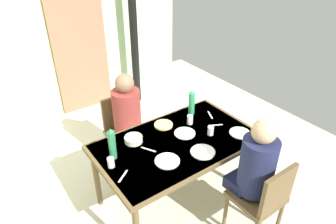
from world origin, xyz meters
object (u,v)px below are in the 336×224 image
at_px(chair_far_diner, 123,128).
at_px(serving_bowl_center, 134,139).
at_px(water_bottle_green_far, 192,103).
at_px(chair_near_diner, 263,198).
at_px(person_far_diner, 127,112).
at_px(water_bottle_green_near, 112,144).
at_px(person_near_diner, 256,164).
at_px(dining_table, 177,147).

distance_m(chair_far_diner, serving_bowl_center, 0.67).
bearing_deg(water_bottle_green_far, chair_far_diner, 139.56).
height_order(chair_near_diner, chair_far_diner, same).
xyz_separation_m(person_far_diner, water_bottle_green_near, (-0.44, -0.54, 0.11)).
bearing_deg(person_far_diner, person_near_diner, 109.15).
distance_m(person_far_diner, water_bottle_green_near, 0.71).
height_order(water_bottle_green_near, water_bottle_green_far, water_bottle_green_near).
xyz_separation_m(person_near_diner, person_far_diner, (-0.47, 1.35, 0.00)).
relative_size(dining_table, water_bottle_green_near, 4.95).
xyz_separation_m(chair_far_diner, person_far_diner, (-0.00, -0.14, 0.28)).
bearing_deg(chair_near_diner, person_near_diner, 90.00).
relative_size(person_far_diner, serving_bowl_center, 4.53).
bearing_deg(chair_far_diner, serving_bowl_center, 72.60).
distance_m(chair_near_diner, water_bottle_green_near, 1.37).
bearing_deg(person_near_diner, person_far_diner, 109.15).
bearing_deg(person_far_diner, water_bottle_green_far, 148.23).
bearing_deg(serving_bowl_center, person_near_diner, -54.41).
distance_m(dining_table, water_bottle_green_far, 0.57).
bearing_deg(serving_bowl_center, chair_far_diner, 72.60).
relative_size(dining_table, person_near_diner, 1.99).
xyz_separation_m(chair_near_diner, person_far_diner, (-0.47, 1.49, 0.28)).
bearing_deg(dining_table, chair_near_diner, -68.94).
xyz_separation_m(dining_table, water_bottle_green_near, (-0.60, 0.14, 0.21)).
xyz_separation_m(dining_table, person_far_diner, (-0.16, 0.68, 0.11)).
relative_size(chair_near_diner, person_far_diner, 1.13).
bearing_deg(water_bottle_green_near, person_near_diner, -41.75).
xyz_separation_m(chair_near_diner, chair_far_diner, (-0.47, 1.63, 0.00)).
bearing_deg(water_bottle_green_near, chair_near_diner, -46.18).
xyz_separation_m(chair_near_diner, water_bottle_green_near, (-0.91, 0.95, 0.39)).
relative_size(person_far_diner, water_bottle_green_far, 2.72).
bearing_deg(serving_bowl_center, water_bottle_green_near, -159.37).
xyz_separation_m(water_bottle_green_near, water_bottle_green_far, (1.03, 0.18, -0.01)).
distance_m(dining_table, serving_bowl_center, 0.42).
bearing_deg(chair_near_diner, dining_table, 111.06).
height_order(dining_table, person_far_diner, person_far_diner).
xyz_separation_m(dining_table, water_bottle_green_far, (0.43, 0.31, 0.20)).
bearing_deg(person_near_diner, water_bottle_green_far, 83.41).
bearing_deg(dining_table, person_far_diner, 103.05).
distance_m(person_near_diner, serving_bowl_center, 1.12).
distance_m(chair_near_diner, person_near_diner, 0.31).
bearing_deg(person_near_diner, water_bottle_green_near, 138.25).
distance_m(person_near_diner, water_bottle_green_far, 1.00).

